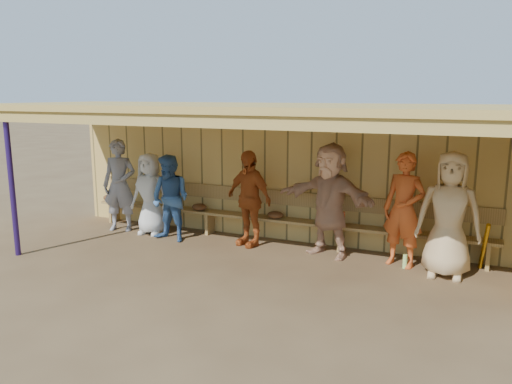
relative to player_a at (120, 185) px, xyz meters
The scene contains 11 objects.
ground 3.20m from the player_a, 10.74° to the right, with size 90.00×90.00×0.00m, color brown.
player_a is the anchor object (origin of this frame).
player_b 0.71m from the player_a, ahead, with size 0.77×0.50×1.57m, color silver.
player_c 1.34m from the player_a, ahead, with size 0.77×0.60×1.59m, color #365F96.
player_d 2.73m from the player_a, ahead, with size 1.00×0.42×1.70m, color #B24E1C.
player_f 4.19m from the player_a, ahead, with size 1.75×0.56×1.89m, color tan.
player_g 5.38m from the player_a, ahead, with size 0.66×0.43×1.80m, color #C95220.
player_h 6.04m from the player_a, ahead, with size 0.91×0.59×1.87m, color tan.
dugout_structure 3.50m from the player_a, ahead, with size 8.80×3.20×2.50m.
bench 3.09m from the player_a, 10.18° to the left, with size 7.60×0.34×0.93m.
dugout_equipment 2.27m from the player_a, 10.67° to the left, with size 7.40×0.62×0.80m.
Camera 1 is at (3.31, -7.11, 2.66)m, focal length 35.00 mm.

